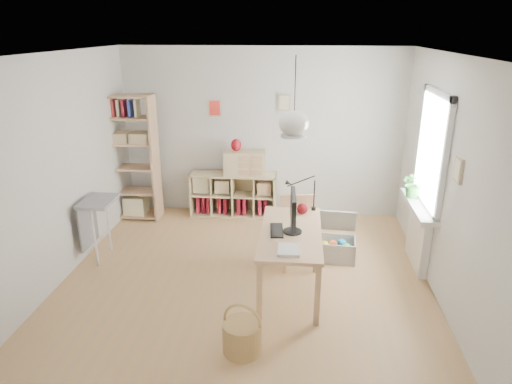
# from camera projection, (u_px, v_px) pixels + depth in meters

# --- Properties ---
(ground) EXTENTS (4.50, 4.50, 0.00)m
(ground) POSITION_uv_depth(u_px,v_px,m) (246.00, 279.00, 5.69)
(ground) COLOR tan
(ground) RESTS_ON ground
(room_shell) EXTENTS (4.50, 4.50, 4.50)m
(room_shell) POSITION_uv_depth(u_px,v_px,m) (294.00, 123.00, 4.82)
(room_shell) COLOR white
(room_shell) RESTS_ON ground
(window_unit) EXTENTS (0.07, 1.16, 1.46)m
(window_unit) POSITION_uv_depth(u_px,v_px,m) (433.00, 151.00, 5.52)
(window_unit) COLOR white
(window_unit) RESTS_ON ground
(radiator) EXTENTS (0.10, 0.80, 0.80)m
(radiator) POSITION_uv_depth(u_px,v_px,m) (418.00, 237.00, 5.92)
(radiator) COLOR white
(radiator) RESTS_ON ground
(windowsill) EXTENTS (0.22, 1.20, 0.06)m
(windowsill) POSITION_uv_depth(u_px,v_px,m) (418.00, 206.00, 5.77)
(windowsill) COLOR white
(windowsill) RESTS_ON radiator
(desk) EXTENTS (0.70, 1.50, 0.75)m
(desk) POSITION_uv_depth(u_px,v_px,m) (291.00, 238.00, 5.28)
(desk) COLOR tan
(desk) RESTS_ON ground
(cube_shelf) EXTENTS (1.40, 0.38, 0.72)m
(cube_shelf) POSITION_uv_depth(u_px,v_px,m) (232.00, 197.00, 7.58)
(cube_shelf) COLOR #D1B889
(cube_shelf) RESTS_ON ground
(tall_bookshelf) EXTENTS (0.80, 0.38, 2.00)m
(tall_bookshelf) POSITION_uv_depth(u_px,v_px,m) (131.00, 153.00, 7.20)
(tall_bookshelf) COLOR tan
(tall_bookshelf) RESTS_ON ground
(side_table) EXTENTS (0.40, 0.55, 0.85)m
(side_table) POSITION_uv_depth(u_px,v_px,m) (95.00, 213.00, 5.98)
(side_table) COLOR gray
(side_table) RESTS_ON ground
(chair) EXTENTS (0.50, 0.50, 0.92)m
(chair) POSITION_uv_depth(u_px,v_px,m) (298.00, 227.00, 5.90)
(chair) COLOR gray
(chair) RESTS_ON ground
(wicker_basket) EXTENTS (0.38, 0.38, 0.53)m
(wicker_basket) POSITION_uv_depth(u_px,v_px,m) (242.00, 336.00, 4.37)
(wicker_basket) COLOR #AE824E
(wicker_basket) RESTS_ON ground
(storage_chest) EXTENTS (0.61, 0.67, 0.59)m
(storage_chest) POSITION_uv_depth(u_px,v_px,m) (335.00, 244.00, 6.19)
(storage_chest) COLOR silver
(storage_chest) RESTS_ON ground
(monitor) EXTENTS (0.22, 0.54, 0.47)m
(monitor) POSITION_uv_depth(u_px,v_px,m) (293.00, 211.00, 5.13)
(monitor) COLOR black
(monitor) RESTS_ON desk
(keyboard) EXTENTS (0.18, 0.40, 0.02)m
(keyboard) POSITION_uv_depth(u_px,v_px,m) (277.00, 230.00, 5.24)
(keyboard) COLOR black
(keyboard) RESTS_ON desk
(task_lamp) EXTENTS (0.40, 0.15, 0.43)m
(task_lamp) POSITION_uv_depth(u_px,v_px,m) (299.00, 190.00, 5.72)
(task_lamp) COLOR black
(task_lamp) RESTS_ON desk
(yarn_ball) EXTENTS (0.14, 0.14, 0.14)m
(yarn_ball) POSITION_uv_depth(u_px,v_px,m) (302.00, 209.00, 5.71)
(yarn_ball) COLOR #4A090F
(yarn_ball) RESTS_ON desk
(paper_tray) EXTENTS (0.23, 0.29, 0.03)m
(paper_tray) POSITION_uv_depth(u_px,v_px,m) (289.00, 250.00, 4.77)
(paper_tray) COLOR white
(paper_tray) RESTS_ON desk
(drawer_chest) EXTENTS (0.69, 0.37, 0.38)m
(drawer_chest) POSITION_uv_depth(u_px,v_px,m) (244.00, 163.00, 7.32)
(drawer_chest) COLOR #D1B889
(drawer_chest) RESTS_ON cube_shelf
(red_vase) EXTENTS (0.17, 0.17, 0.20)m
(red_vase) POSITION_uv_depth(u_px,v_px,m) (236.00, 145.00, 7.23)
(red_vase) COLOR maroon
(red_vase) RESTS_ON drawer_chest
(potted_plant) EXTENTS (0.36, 0.32, 0.36)m
(potted_plant) POSITION_uv_depth(u_px,v_px,m) (414.00, 184.00, 5.93)
(potted_plant) COLOR #296F2A
(potted_plant) RESTS_ON windowsill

